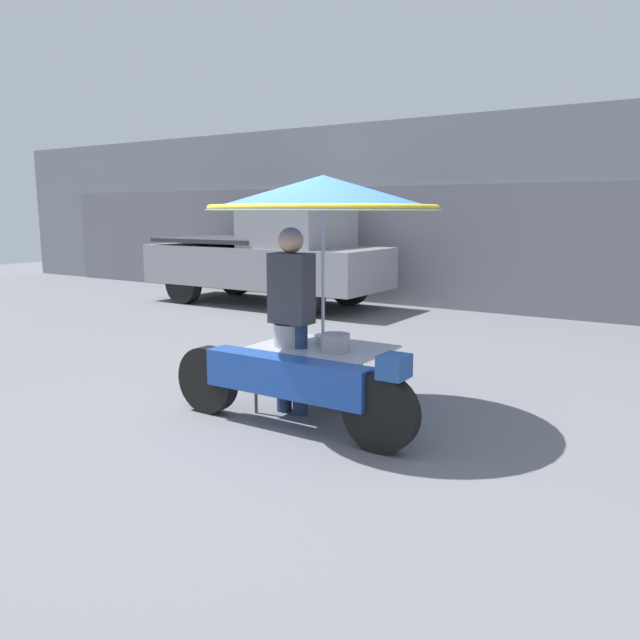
% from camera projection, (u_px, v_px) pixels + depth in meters
% --- Properties ---
extents(ground_plane, '(36.00, 36.00, 0.00)m').
position_uv_depth(ground_plane, '(283.00, 424.00, 5.43)').
color(ground_plane, slate).
extents(shopfront_building, '(28.00, 2.06, 3.56)m').
position_uv_depth(shopfront_building, '(532.00, 215.00, 11.72)').
color(shopfront_building, gray).
rests_on(shopfront_building, ground).
extents(vendor_motorcycle_cart, '(2.39, 2.06, 2.14)m').
position_uv_depth(vendor_motorcycle_cart, '(319.00, 228.00, 5.41)').
color(vendor_motorcycle_cart, black).
rests_on(vendor_motorcycle_cart, ground).
extents(vendor_person, '(0.38, 0.23, 1.69)m').
position_uv_depth(vendor_person, '(291.00, 310.00, 5.59)').
color(vendor_person, navy).
rests_on(vendor_person, ground).
extents(pickup_truck, '(4.86, 1.88, 1.89)m').
position_uv_depth(pickup_truck, '(270.00, 258.00, 12.20)').
color(pickup_truck, black).
rests_on(pickup_truck, ground).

